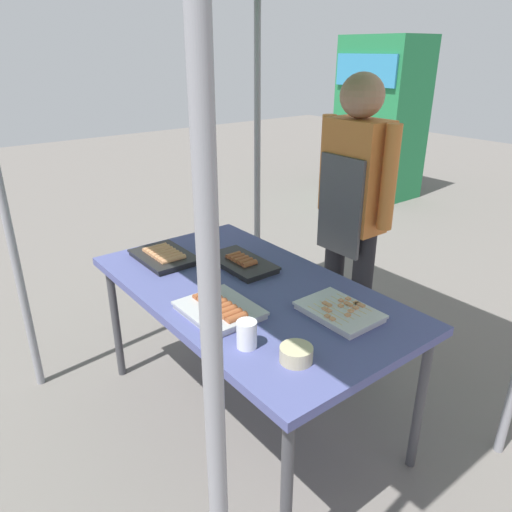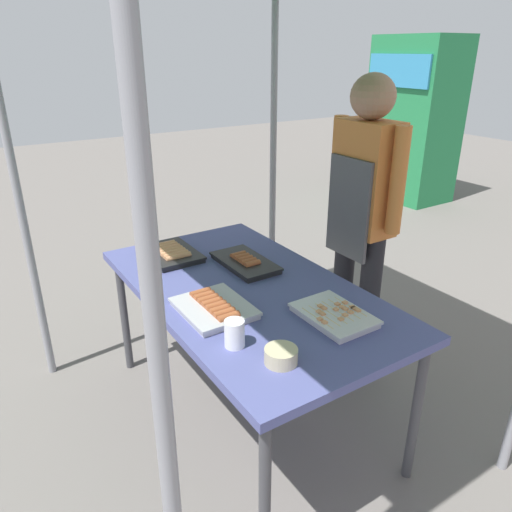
{
  "view_description": "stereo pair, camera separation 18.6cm",
  "coord_description": "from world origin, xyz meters",
  "px_view_note": "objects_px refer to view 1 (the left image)",
  "views": [
    {
      "loc": [
        1.65,
        -1.23,
        1.79
      ],
      "look_at": [
        0.0,
        0.05,
        0.9
      ],
      "focal_mm": 34.15,
      "sensor_mm": 36.0,
      "label": 1
    },
    {
      "loc": [
        1.76,
        -1.08,
        1.79
      ],
      "look_at": [
        0.0,
        0.05,
        0.9
      ],
      "focal_mm": 34.15,
      "sensor_mm": 36.0,
      "label": 2
    }
  ],
  "objects_px": {
    "drink_cup_near_edge": "(247,334)",
    "tray_meat_skewers": "(339,312)",
    "stall_table": "(248,297)",
    "tray_grilled_sausages": "(241,263)",
    "vendor_woman": "(353,202)",
    "neighbor_stall_right": "(380,118)",
    "tray_pork_links": "(164,256)",
    "tray_spring_rolls": "(219,309)",
    "condiment_bowl": "(296,354)"
  },
  "relations": [
    {
      "from": "tray_grilled_sausages",
      "to": "tray_pork_links",
      "type": "bearing_deg",
      "value": -139.04
    },
    {
      "from": "stall_table",
      "to": "neighbor_stall_right",
      "type": "relative_size",
      "value": 0.82
    },
    {
      "from": "tray_pork_links",
      "to": "condiment_bowl",
      "type": "relative_size",
      "value": 2.98
    },
    {
      "from": "stall_table",
      "to": "tray_grilled_sausages",
      "type": "relative_size",
      "value": 4.09
    },
    {
      "from": "condiment_bowl",
      "to": "tray_pork_links",
      "type": "bearing_deg",
      "value": 176.95
    },
    {
      "from": "drink_cup_near_edge",
      "to": "neighbor_stall_right",
      "type": "relative_size",
      "value": 0.06
    },
    {
      "from": "stall_table",
      "to": "tray_meat_skewers",
      "type": "height_order",
      "value": "tray_meat_skewers"
    },
    {
      "from": "tray_grilled_sausages",
      "to": "drink_cup_near_edge",
      "type": "relative_size",
      "value": 3.6
    },
    {
      "from": "vendor_woman",
      "to": "tray_grilled_sausages",
      "type": "bearing_deg",
      "value": 77.82
    },
    {
      "from": "tray_spring_rolls",
      "to": "condiment_bowl",
      "type": "relative_size",
      "value": 2.77
    },
    {
      "from": "stall_table",
      "to": "drink_cup_near_edge",
      "type": "xyz_separation_m",
      "value": [
        0.39,
        -0.3,
        0.11
      ]
    },
    {
      "from": "tray_grilled_sausages",
      "to": "vendor_woman",
      "type": "height_order",
      "value": "vendor_woman"
    },
    {
      "from": "stall_table",
      "to": "drink_cup_near_edge",
      "type": "relative_size",
      "value": 14.73
    },
    {
      "from": "tray_meat_skewers",
      "to": "vendor_woman",
      "type": "xyz_separation_m",
      "value": [
        -0.52,
        0.64,
        0.24
      ]
    },
    {
      "from": "tray_grilled_sausages",
      "to": "neighbor_stall_right",
      "type": "bearing_deg",
      "value": 119.89
    },
    {
      "from": "tray_meat_skewers",
      "to": "tray_pork_links",
      "type": "height_order",
      "value": "tray_pork_links"
    },
    {
      "from": "tray_spring_rolls",
      "to": "neighbor_stall_right",
      "type": "relative_size",
      "value": 0.17
    },
    {
      "from": "tray_grilled_sausages",
      "to": "condiment_bowl",
      "type": "xyz_separation_m",
      "value": [
        0.79,
        -0.34,
        0.01
      ]
    },
    {
      "from": "tray_grilled_sausages",
      "to": "condiment_bowl",
      "type": "distance_m",
      "value": 0.86
    },
    {
      "from": "stall_table",
      "to": "tray_grilled_sausages",
      "type": "distance_m",
      "value": 0.26
    },
    {
      "from": "tray_grilled_sausages",
      "to": "tray_spring_rolls",
      "type": "bearing_deg",
      "value": -47.13
    },
    {
      "from": "stall_table",
      "to": "vendor_woman",
      "type": "height_order",
      "value": "vendor_woman"
    },
    {
      "from": "tray_spring_rolls",
      "to": "tray_meat_skewers",
      "type": "bearing_deg",
      "value": 50.56
    },
    {
      "from": "stall_table",
      "to": "tray_pork_links",
      "type": "bearing_deg",
      "value": -163.96
    },
    {
      "from": "tray_grilled_sausages",
      "to": "tray_spring_rolls",
      "type": "relative_size",
      "value": 1.16
    },
    {
      "from": "drink_cup_near_edge",
      "to": "tray_spring_rolls",
      "type": "bearing_deg",
      "value": 168.06
    },
    {
      "from": "tray_grilled_sausages",
      "to": "drink_cup_near_edge",
      "type": "distance_m",
      "value": 0.74
    },
    {
      "from": "tray_grilled_sausages",
      "to": "drink_cup_near_edge",
      "type": "height_order",
      "value": "drink_cup_near_edge"
    },
    {
      "from": "stall_table",
      "to": "drink_cup_near_edge",
      "type": "bearing_deg",
      "value": -37.31
    },
    {
      "from": "vendor_woman",
      "to": "stall_table",
      "type": "bearing_deg",
      "value": 95.32
    },
    {
      "from": "condiment_bowl",
      "to": "vendor_woman",
      "type": "relative_size",
      "value": 0.07
    },
    {
      "from": "tray_pork_links",
      "to": "tray_spring_rolls",
      "type": "height_order",
      "value": "tray_spring_rolls"
    },
    {
      "from": "tray_spring_rolls",
      "to": "neighbor_stall_right",
      "type": "bearing_deg",
      "value": 121.21
    },
    {
      "from": "tray_pork_links",
      "to": "condiment_bowl",
      "type": "height_order",
      "value": "condiment_bowl"
    },
    {
      "from": "tray_pork_links",
      "to": "vendor_woman",
      "type": "xyz_separation_m",
      "value": [
        0.46,
        0.95,
        0.24
      ]
    },
    {
      "from": "vendor_woman",
      "to": "tray_pork_links",
      "type": "bearing_deg",
      "value": 63.87
    },
    {
      "from": "tray_pork_links",
      "to": "neighbor_stall_right",
      "type": "xyz_separation_m",
      "value": [
        -1.85,
        4.06,
        0.21
      ]
    },
    {
      "from": "condiment_bowl",
      "to": "neighbor_stall_right",
      "type": "relative_size",
      "value": 0.06
    },
    {
      "from": "tray_spring_rolls",
      "to": "drink_cup_near_edge",
      "type": "height_order",
      "value": "drink_cup_near_edge"
    },
    {
      "from": "tray_pork_links",
      "to": "tray_spring_rolls",
      "type": "relative_size",
      "value": 1.08
    },
    {
      "from": "tray_meat_skewers",
      "to": "tray_pork_links",
      "type": "xyz_separation_m",
      "value": [
        -0.98,
        -0.31,
        0.0
      ]
    },
    {
      "from": "tray_grilled_sausages",
      "to": "vendor_woman",
      "type": "distance_m",
      "value": 0.72
    },
    {
      "from": "tray_meat_skewers",
      "to": "tray_spring_rolls",
      "type": "bearing_deg",
      "value": -129.44
    },
    {
      "from": "condiment_bowl",
      "to": "tray_meat_skewers",
      "type": "bearing_deg",
      "value": 109.68
    },
    {
      "from": "tray_pork_links",
      "to": "vendor_woman",
      "type": "bearing_deg",
      "value": 63.87
    },
    {
      "from": "drink_cup_near_edge",
      "to": "tray_meat_skewers",
      "type": "bearing_deg",
      "value": 83.46
    },
    {
      "from": "stall_table",
      "to": "neighbor_stall_right",
      "type": "height_order",
      "value": "neighbor_stall_right"
    },
    {
      "from": "drink_cup_near_edge",
      "to": "neighbor_stall_right",
      "type": "height_order",
      "value": "neighbor_stall_right"
    },
    {
      "from": "tray_pork_links",
      "to": "tray_spring_rolls",
      "type": "xyz_separation_m",
      "value": [
        0.66,
        -0.09,
        -0.0
      ]
    },
    {
      "from": "stall_table",
      "to": "tray_spring_rolls",
      "type": "relative_size",
      "value": 4.74
    }
  ]
}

